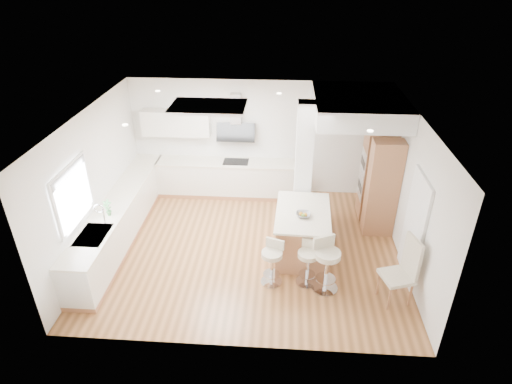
# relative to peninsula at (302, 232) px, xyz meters

# --- Properties ---
(ground) EXTENTS (6.00, 6.00, 0.00)m
(ground) POSITION_rel_peninsula_xyz_m (-1.04, 0.05, -0.48)
(ground) COLOR #A86E3E
(ground) RESTS_ON ground
(ceiling) EXTENTS (6.00, 5.00, 0.02)m
(ceiling) POSITION_rel_peninsula_xyz_m (-1.04, 0.05, -0.48)
(ceiling) COLOR white
(ceiling) RESTS_ON ground
(wall_back) EXTENTS (6.00, 0.04, 2.80)m
(wall_back) POSITION_rel_peninsula_xyz_m (-1.04, 2.55, 0.92)
(wall_back) COLOR white
(wall_back) RESTS_ON ground
(wall_left) EXTENTS (0.04, 5.00, 2.80)m
(wall_left) POSITION_rel_peninsula_xyz_m (-4.04, 0.05, 0.92)
(wall_left) COLOR white
(wall_left) RESTS_ON ground
(wall_right) EXTENTS (0.04, 5.00, 2.80)m
(wall_right) POSITION_rel_peninsula_xyz_m (1.96, 0.05, 0.92)
(wall_right) COLOR white
(wall_right) RESTS_ON ground
(skylight) EXTENTS (4.10, 2.10, 0.06)m
(skylight) POSITION_rel_peninsula_xyz_m (-1.83, 0.65, 2.29)
(skylight) COLOR white
(skylight) RESTS_ON ground
(window_left) EXTENTS (0.06, 1.28, 1.07)m
(window_left) POSITION_rel_peninsula_xyz_m (-4.00, -0.85, 1.21)
(window_left) COLOR white
(window_left) RESTS_ON ground
(doorway_right) EXTENTS (0.05, 1.00, 2.10)m
(doorway_right) POSITION_rel_peninsula_xyz_m (1.93, -0.55, 0.52)
(doorway_right) COLOR #4D463C
(doorway_right) RESTS_ON ground
(counter_left) EXTENTS (0.63, 4.50, 1.35)m
(counter_left) POSITION_rel_peninsula_xyz_m (-3.74, 0.28, -0.02)
(counter_left) COLOR #B1754C
(counter_left) RESTS_ON ground
(counter_back) EXTENTS (3.62, 0.63, 2.50)m
(counter_back) POSITION_rel_peninsula_xyz_m (-1.96, 2.27, 0.22)
(counter_back) COLOR #B1754C
(counter_back) RESTS_ON ground
(pillar) EXTENTS (0.35, 0.35, 2.80)m
(pillar) POSITION_rel_peninsula_xyz_m (0.01, 1.00, 0.92)
(pillar) COLOR white
(pillar) RESTS_ON ground
(soffit) EXTENTS (1.78, 2.20, 0.40)m
(soffit) POSITION_rel_peninsula_xyz_m (1.06, 1.45, 2.12)
(soffit) COLOR white
(soffit) RESTS_ON ground
(oven_column) EXTENTS (0.63, 1.21, 2.10)m
(oven_column) POSITION_rel_peninsula_xyz_m (1.63, 1.27, 0.57)
(oven_column) COLOR #B1754C
(oven_column) RESTS_ON ground
(peninsula) EXTENTS (1.09, 1.60, 1.02)m
(peninsula) POSITION_rel_peninsula_xyz_m (0.00, 0.00, 0.00)
(peninsula) COLOR #B1754C
(peninsula) RESTS_ON ground
(bar_stool_a) EXTENTS (0.50, 0.50, 0.87)m
(bar_stool_a) POSITION_rel_peninsula_xyz_m (-0.55, -0.94, 0.01)
(bar_stool_a) COLOR silver
(bar_stool_a) RESTS_ON ground
(bar_stool_b) EXTENTS (0.50, 0.50, 0.87)m
(bar_stool_b) POSITION_rel_peninsula_xyz_m (0.09, -0.91, 0.01)
(bar_stool_b) COLOR silver
(bar_stool_b) RESTS_ON ground
(bar_stool_c) EXTENTS (0.61, 0.61, 1.03)m
(bar_stool_c) POSITION_rel_peninsula_xyz_m (0.40, -1.04, 0.10)
(bar_stool_c) COLOR silver
(bar_stool_c) RESTS_ON ground
(dining_chair) EXTENTS (0.61, 0.61, 1.25)m
(dining_chair) POSITION_rel_peninsula_xyz_m (1.66, -1.23, 0.19)
(dining_chair) COLOR beige
(dining_chair) RESTS_ON ground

